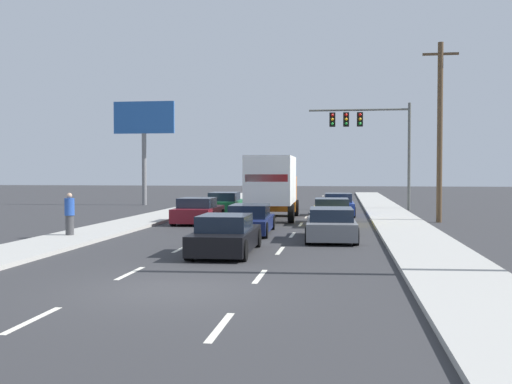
{
  "coord_description": "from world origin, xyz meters",
  "views": [
    {
      "loc": [
        3.74,
        -13.07,
        2.65
      ],
      "look_at": [
        -0.48,
        16.56,
        1.62
      ],
      "focal_mm": 42.59,
      "sensor_mm": 36.0,
      "label": 1
    }
  ],
  "objects_px": {
    "car_maroon": "(198,212)",
    "traffic_signal_mast": "(364,128)",
    "car_green": "(225,204)",
    "roadside_billboard": "(144,129)",
    "car_blue": "(338,205)",
    "car_yellow": "(332,213)",
    "utility_pole_mid": "(440,130)",
    "car_navy": "(250,220)",
    "box_truck": "(273,184)",
    "car_black": "(226,236)",
    "car_gray": "(331,225)",
    "pedestrian_near_corner": "(70,214)"
  },
  "relations": [
    {
      "from": "car_maroon",
      "to": "car_gray",
      "type": "distance_m",
      "value": 9.43
    },
    {
      "from": "box_truck",
      "to": "car_yellow",
      "type": "height_order",
      "value": "box_truck"
    },
    {
      "from": "car_navy",
      "to": "car_yellow",
      "type": "bearing_deg",
      "value": 55.26
    },
    {
      "from": "car_blue",
      "to": "car_yellow",
      "type": "height_order",
      "value": "car_blue"
    },
    {
      "from": "traffic_signal_mast",
      "to": "box_truck",
      "type": "bearing_deg",
      "value": -118.78
    },
    {
      "from": "car_green",
      "to": "traffic_signal_mast",
      "type": "distance_m",
      "value": 11.17
    },
    {
      "from": "box_truck",
      "to": "car_navy",
      "type": "height_order",
      "value": "box_truck"
    },
    {
      "from": "car_navy",
      "to": "car_black",
      "type": "relative_size",
      "value": 1.05
    },
    {
      "from": "utility_pole_mid",
      "to": "traffic_signal_mast",
      "type": "bearing_deg",
      "value": 109.72
    },
    {
      "from": "car_maroon",
      "to": "traffic_signal_mast",
      "type": "bearing_deg",
      "value": 54.54
    },
    {
      "from": "car_navy",
      "to": "car_yellow",
      "type": "relative_size",
      "value": 1.05
    },
    {
      "from": "car_green",
      "to": "car_black",
      "type": "distance_m",
      "value": 18.5
    },
    {
      "from": "car_green",
      "to": "box_truck",
      "type": "bearing_deg",
      "value": -51.87
    },
    {
      "from": "car_black",
      "to": "utility_pole_mid",
      "type": "xyz_separation_m",
      "value": [
        8.66,
        13.22,
        4.19
      ]
    },
    {
      "from": "utility_pole_mid",
      "to": "roadside_billboard",
      "type": "relative_size",
      "value": 1.15
    },
    {
      "from": "car_navy",
      "to": "car_blue",
      "type": "distance_m",
      "value": 11.8
    },
    {
      "from": "car_gray",
      "to": "car_navy",
      "type": "bearing_deg",
      "value": 151.99
    },
    {
      "from": "car_gray",
      "to": "traffic_signal_mast",
      "type": "bearing_deg",
      "value": 84.38
    },
    {
      "from": "car_blue",
      "to": "car_gray",
      "type": "xyz_separation_m",
      "value": [
        -0.18,
        -13.07,
        -0.02
      ]
    },
    {
      "from": "car_maroon",
      "to": "roadside_billboard",
      "type": "xyz_separation_m",
      "value": [
        -8.1,
        15.68,
        5.31
      ]
    },
    {
      "from": "car_green",
      "to": "utility_pole_mid",
      "type": "relative_size",
      "value": 0.5
    },
    {
      "from": "box_truck",
      "to": "utility_pole_mid",
      "type": "relative_size",
      "value": 0.81
    },
    {
      "from": "car_maroon",
      "to": "car_black",
      "type": "distance_m",
      "value": 11.48
    },
    {
      "from": "box_truck",
      "to": "car_gray",
      "type": "distance_m",
      "value": 9.93
    },
    {
      "from": "car_blue",
      "to": "utility_pole_mid",
      "type": "distance_m",
      "value": 7.91
    },
    {
      "from": "car_blue",
      "to": "car_yellow",
      "type": "bearing_deg",
      "value": -92.52
    },
    {
      "from": "box_truck",
      "to": "car_gray",
      "type": "xyz_separation_m",
      "value": [
        3.33,
        -9.26,
        -1.38
      ]
    },
    {
      "from": "roadside_billboard",
      "to": "car_black",
      "type": "bearing_deg",
      "value": -66.37
    },
    {
      "from": "car_black",
      "to": "car_blue",
      "type": "distance_m",
      "value": 17.82
    },
    {
      "from": "car_maroon",
      "to": "box_truck",
      "type": "distance_m",
      "value": 4.65
    },
    {
      "from": "car_navy",
      "to": "pedestrian_near_corner",
      "type": "xyz_separation_m",
      "value": [
        -6.73,
        -2.85,
        0.4
      ]
    },
    {
      "from": "car_black",
      "to": "traffic_signal_mast",
      "type": "xyz_separation_m",
      "value": [
        5.13,
        23.08,
        5.04
      ]
    },
    {
      "from": "pedestrian_near_corner",
      "to": "car_black",
      "type": "bearing_deg",
      "value": -26.3
    },
    {
      "from": "car_yellow",
      "to": "utility_pole_mid",
      "type": "relative_size",
      "value": 0.49
    },
    {
      "from": "car_green",
      "to": "car_black",
      "type": "bearing_deg",
      "value": -78.9
    },
    {
      "from": "traffic_signal_mast",
      "to": "roadside_billboard",
      "type": "xyz_separation_m",
      "value": [
        -16.76,
        3.52,
        0.29
      ]
    },
    {
      "from": "car_black",
      "to": "car_yellow",
      "type": "relative_size",
      "value": 0.99
    },
    {
      "from": "box_truck",
      "to": "traffic_signal_mast",
      "type": "relative_size",
      "value": 1.03
    },
    {
      "from": "car_green",
      "to": "car_blue",
      "type": "distance_m",
      "value": 7.06
    },
    {
      "from": "car_blue",
      "to": "car_maroon",
      "type": "bearing_deg",
      "value": -136.86
    },
    {
      "from": "car_green",
      "to": "roadside_billboard",
      "type": "height_order",
      "value": "roadside_billboard"
    },
    {
      "from": "car_blue",
      "to": "roadside_billboard",
      "type": "xyz_separation_m",
      "value": [
        -15.11,
        9.12,
        5.3
      ]
    },
    {
      "from": "traffic_signal_mast",
      "to": "roadside_billboard",
      "type": "relative_size",
      "value": 0.9
    },
    {
      "from": "box_truck",
      "to": "car_blue",
      "type": "xyz_separation_m",
      "value": [
        3.51,
        3.81,
        -1.36
      ]
    },
    {
      "from": "utility_pole_mid",
      "to": "car_black",
      "type": "bearing_deg",
      "value": -123.23
    },
    {
      "from": "car_yellow",
      "to": "car_black",
      "type": "bearing_deg",
      "value": -106.01
    },
    {
      "from": "car_yellow",
      "to": "roadside_billboard",
      "type": "height_order",
      "value": "roadside_billboard"
    },
    {
      "from": "car_green",
      "to": "roadside_billboard",
      "type": "xyz_separation_m",
      "value": [
        -8.08,
        8.45,
        5.28
      ]
    },
    {
      "from": "utility_pole_mid",
      "to": "car_navy",
      "type": "bearing_deg",
      "value": -141.77
    },
    {
      "from": "box_truck",
      "to": "traffic_signal_mast",
      "type": "bearing_deg",
      "value": 61.22
    }
  ]
}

